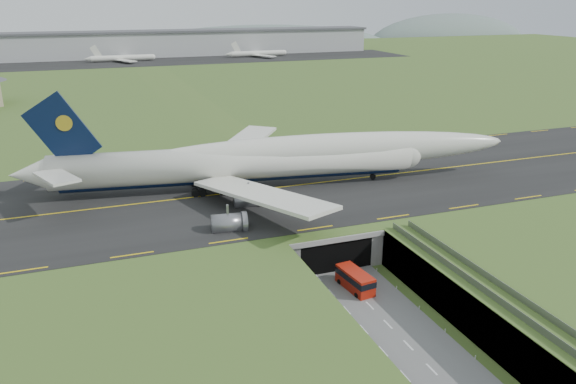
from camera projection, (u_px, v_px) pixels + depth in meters
name	position (u px, v px, depth m)	size (l,w,h in m)	color
ground	(360.00, 297.00, 80.24)	(900.00, 900.00, 0.00)	#3E5F26
airfield_deck	(361.00, 278.00, 79.26)	(800.00, 800.00, 6.00)	gray
trench_road	(386.00, 323.00, 73.56)	(12.00, 75.00, 0.20)	slate
taxiway	(282.00, 187.00, 107.52)	(800.00, 44.00, 0.18)	black
tunnel_portal	(315.00, 232.00, 93.98)	(17.00, 22.30, 6.00)	gray
guideway	(522.00, 318.00, 65.12)	(3.00, 53.00, 7.05)	#A8A8A3
jumbo_jet	(273.00, 159.00, 106.53)	(94.42, 60.28, 20.16)	silver
shuttle_tram	(355.00, 280.00, 81.66)	(3.46, 7.23, 2.86)	#B11B0B
cargo_terminal	(136.00, 44.00, 341.23)	(320.00, 67.00, 15.60)	#B2B2B2
distant_hills	(199.00, 52.00, 483.94)	(700.00, 91.00, 60.00)	slate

